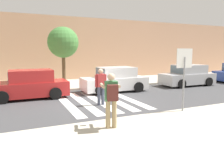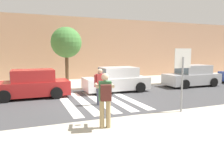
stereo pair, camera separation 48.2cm
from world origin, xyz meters
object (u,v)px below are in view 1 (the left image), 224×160
(stop_sign, at_px, (184,66))
(parked_car_silver, at_px, (188,76))
(parked_car_white, at_px, (115,80))
(parked_car_red, at_px, (29,85))
(pedestrian_crossing, at_px, (101,85))
(photographer_with_backpack, at_px, (111,96))
(street_tree_center, at_px, (63,43))

(stop_sign, distance_m, parked_car_silver, 8.13)
(stop_sign, xyz_separation_m, parked_car_white, (-0.37, 5.74, -1.24))
(parked_car_red, height_order, parked_car_silver, same)
(pedestrian_crossing, bearing_deg, parked_car_silver, 20.09)
(photographer_with_backpack, relative_size, street_tree_center, 0.42)
(parked_car_white, xyz_separation_m, street_tree_center, (-2.65, 2.73, 2.40))
(photographer_with_backpack, relative_size, pedestrian_crossing, 1.00)
(parked_car_silver, relative_size, street_tree_center, 1.01)
(parked_car_red, bearing_deg, photographer_with_backpack, -72.68)
(pedestrian_crossing, relative_size, parked_car_silver, 0.42)
(street_tree_center, bearing_deg, stop_sign, -70.40)
(photographer_with_backpack, height_order, parked_car_silver, photographer_with_backpack)
(parked_car_silver, bearing_deg, parked_car_white, -180.00)
(photographer_with_backpack, xyz_separation_m, pedestrian_crossing, (0.99, 3.45, -0.19))
(parked_car_red, bearing_deg, stop_sign, -46.42)
(pedestrian_crossing, xyz_separation_m, street_tree_center, (-0.55, 5.69, 2.15))
(photographer_with_backpack, relative_size, parked_car_red, 0.42)
(parked_car_white, height_order, street_tree_center, street_tree_center)
(stop_sign, bearing_deg, parked_car_white, 93.67)
(photographer_with_backpack, xyz_separation_m, parked_car_white, (3.09, 6.41, -0.44))
(parked_car_red, relative_size, parked_car_silver, 1.00)
(parked_car_red, bearing_deg, pedestrian_crossing, -44.70)
(pedestrian_crossing, bearing_deg, parked_car_red, 135.30)
(stop_sign, bearing_deg, photographer_with_backpack, -168.92)
(stop_sign, bearing_deg, street_tree_center, 109.60)
(pedestrian_crossing, relative_size, street_tree_center, 0.42)
(pedestrian_crossing, height_order, parked_car_silver, pedestrian_crossing)
(photographer_with_backpack, xyz_separation_m, parked_car_red, (-2.00, 6.41, -0.44))
(parked_car_white, bearing_deg, stop_sign, -86.33)
(photographer_with_backpack, relative_size, parked_car_white, 0.42)
(stop_sign, height_order, street_tree_center, street_tree_center)
(photographer_with_backpack, bearing_deg, parked_car_white, 64.27)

